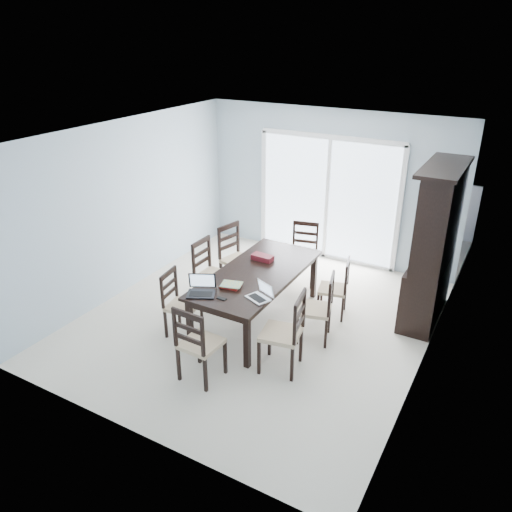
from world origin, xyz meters
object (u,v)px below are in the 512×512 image
(dining_table, at_px, (257,277))
(game_box, at_px, (262,258))
(chair_end_near, at_px, (195,337))
(chair_right_mid, at_px, (322,301))
(chair_left_near, at_px, (176,296))
(hot_tub, at_px, (339,211))
(chair_left_far, at_px, (234,250))
(laptop_dark, at_px, (201,291))
(china_hutch, at_px, (434,248))
(chair_end_far, at_px, (304,246))
(chair_right_near, at_px, (289,325))
(cell_phone, at_px, (222,299))
(chair_right_far, at_px, (339,282))
(chair_left_mid, at_px, (208,266))
(laptop_silver, at_px, (258,295))

(dining_table, distance_m, game_box, 0.41)
(chair_end_near, bearing_deg, chair_right_mid, 61.04)
(dining_table, height_order, chair_left_near, chair_left_near)
(game_box, relative_size, hot_tub, 0.17)
(chair_left_far, relative_size, laptop_dark, 2.88)
(china_hutch, xyz_separation_m, chair_left_near, (-2.80, -2.04, -0.52))
(dining_table, height_order, chair_end_far, chair_end_far)
(chair_right_near, height_order, chair_end_far, chair_right_near)
(dining_table, bearing_deg, chair_left_near, -134.32)
(dining_table, relative_size, cell_phone, 18.55)
(dining_table, bearing_deg, game_box, 108.46)
(chair_right_far, bearing_deg, china_hutch, -75.86)
(chair_right_far, bearing_deg, chair_end_near, 144.00)
(chair_right_mid, xyz_separation_m, game_box, (-1.09, 0.39, 0.21))
(chair_end_near, bearing_deg, dining_table, 94.19)
(chair_end_near, distance_m, game_box, 1.91)
(dining_table, bearing_deg, hot_tub, 93.19)
(china_hutch, bearing_deg, cell_phone, -134.14)
(chair_right_near, xyz_separation_m, hot_tub, (-1.08, 4.49, -0.18))
(game_box, bearing_deg, cell_phone, -85.15)
(game_box, bearing_deg, chair_left_mid, -158.54)
(china_hutch, relative_size, chair_right_mid, 2.02)
(chair_left_near, xyz_separation_m, chair_left_far, (-0.02, 1.49, 0.08))
(china_hutch, bearing_deg, laptop_dark, -137.39)
(chair_right_near, distance_m, game_box, 1.55)
(laptop_dark, relative_size, game_box, 1.35)
(dining_table, relative_size, chair_right_near, 1.85)
(china_hutch, distance_m, chair_end_near, 3.43)
(chair_right_far, relative_size, laptop_silver, 2.92)
(chair_left_near, xyz_separation_m, cell_phone, (0.75, -0.06, 0.21))
(chair_left_far, xyz_separation_m, game_box, (0.67, -0.32, 0.16))
(chair_right_near, xyz_separation_m, chair_end_far, (-0.84, 2.26, -0.04))
(china_hutch, xyz_separation_m, chair_end_far, (-1.99, 0.21, -0.48))
(china_hutch, xyz_separation_m, chair_left_mid, (-2.89, -1.17, -0.46))
(laptop_dark, relative_size, hot_tub, 0.23)
(game_box, distance_m, hot_tub, 3.33)
(chair_right_near, xyz_separation_m, chair_end_near, (-0.82, -0.72, -0.03))
(cell_phone, bearing_deg, chair_right_far, 58.19)
(chair_end_far, bearing_deg, cell_phone, 75.08)
(chair_left_mid, bearing_deg, game_box, 112.52)
(chair_right_far, xyz_separation_m, hot_tub, (-1.14, 3.02, -0.08))
(laptop_silver, xyz_separation_m, game_box, (-0.49, 1.01, -0.01))
(chair_right_near, distance_m, laptop_dark, 1.19)
(chair_left_far, height_order, laptop_silver, chair_left_far)
(china_hutch, relative_size, chair_left_mid, 1.92)
(chair_left_far, relative_size, chair_end_near, 1.04)
(chair_right_mid, distance_m, chair_end_far, 1.74)
(chair_left_mid, height_order, laptop_dark, chair_left_mid)
(chair_left_near, height_order, chair_right_near, chair_right_near)
(china_hutch, height_order, game_box, china_hutch)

